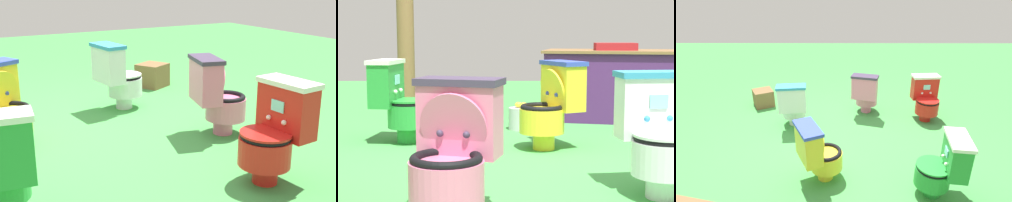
# 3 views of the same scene
# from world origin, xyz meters

# --- Properties ---
(ground) EXTENTS (14.00, 14.00, 0.00)m
(ground) POSITION_xyz_m (0.00, 0.00, 0.00)
(ground) COLOR #429947
(toilet_white) EXTENTS (0.46, 0.54, 0.73)m
(toilet_white) POSITION_xyz_m (0.56, -0.62, 0.37)
(toilet_white) COLOR white
(toilet_white) RESTS_ON ground
(toilet_yellow) EXTENTS (0.62, 0.57, 0.73)m
(toilet_yellow) POSITION_xyz_m (0.05, 0.67, 0.37)
(toilet_yellow) COLOR yellow
(toilet_yellow) RESTS_ON ground
(toilet_pink) EXTENTS (0.52, 0.58, 0.73)m
(toilet_pink) POSITION_xyz_m (-0.60, -1.09, 0.37)
(toilet_pink) COLOR pink
(toilet_pink) RESTS_ON ground
(toilet_green) EXTENTS (0.54, 0.46, 0.73)m
(toilet_green) POSITION_xyz_m (-1.26, 0.91, 0.37)
(toilet_green) COLOR green
(toilet_green) RESTS_ON ground
(vendor_table) EXTENTS (1.61, 1.16, 0.85)m
(vendor_table) POSITION_xyz_m (0.85, 2.20, 0.39)
(vendor_table) COLOR #4C2360
(vendor_table) RESTS_ON ground
(wooden_post) EXTENTS (0.18, 0.18, 2.15)m
(wooden_post) POSITION_xyz_m (-1.38, 2.00, 1.07)
(wooden_post) COLOR brown
(wooden_post) RESTS_ON ground
(lemon_bucket) EXTENTS (0.22, 0.22, 0.28)m
(lemon_bucket) POSITION_xyz_m (-0.19, 1.54, 0.12)
(lemon_bucket) COLOR #B7B7BF
(lemon_bucket) RESTS_ON ground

